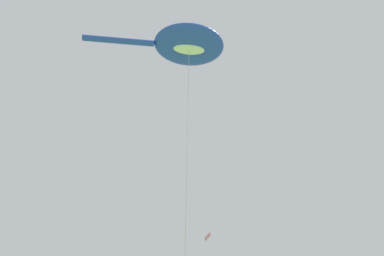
% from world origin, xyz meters
% --- Properties ---
extents(big_show_kite, '(7.78, 7.38, 19.44)m').
position_xyz_m(big_show_kite, '(-2.23, 7.15, 18.87)').
color(big_show_kite, blue).
rests_on(big_show_kite, ground).
extents(small_kite_streamer_purple, '(4.24, 3.04, 15.96)m').
position_xyz_m(small_kite_streamer_purple, '(15.87, 20.74, 14.73)').
color(small_kite_streamer_purple, pink).
rests_on(small_kite_streamer_purple, ground).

